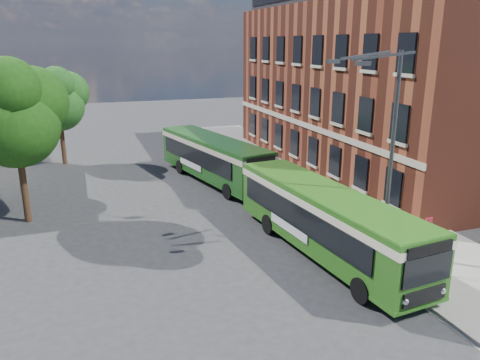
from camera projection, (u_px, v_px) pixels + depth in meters
name	position (u px, v px, depth m)	size (l,w,h in m)	color
ground	(260.00, 252.00, 21.54)	(120.00, 120.00, 0.00)	#2C2C2F
pavement	(314.00, 187.00, 30.96)	(6.00, 48.00, 0.15)	gray
kerb_line	(272.00, 193.00, 30.02)	(0.12, 48.00, 0.01)	beige
brick_office	(377.00, 75.00, 34.83)	(12.10, 26.00, 14.20)	maroon
street_lamp	(385.00, 153.00, 19.88)	(2.96, 2.38, 9.00)	#3C3E41
bus_stop_sign	(426.00, 241.00, 19.06)	(0.35, 0.08, 2.52)	#3C3E41
bus_front	(325.00, 216.00, 20.92)	(3.75, 12.17, 3.02)	#296619
bus_rear	(213.00, 155.00, 32.16)	(5.06, 11.88, 3.02)	#1C511A
pedestrian_a	(366.00, 232.00, 21.34)	(0.62, 0.41, 1.69)	black
pedestrian_b	(369.00, 220.00, 22.94)	(0.75, 0.58, 1.54)	black
tree_left	(15.00, 112.00, 23.60)	(5.15, 4.89, 8.69)	#362413
tree_right	(59.00, 98.00, 35.76)	(4.51, 4.29, 7.62)	#362413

